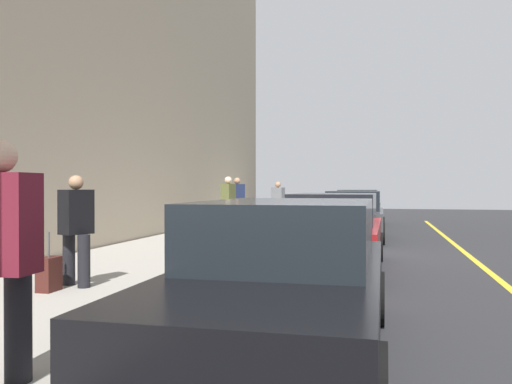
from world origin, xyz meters
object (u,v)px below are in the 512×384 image
object	(u,v)px
pedestrian_olive_coat	(228,203)
pedestrian_grey_coat	(278,202)
rolling_suitcase	(49,274)
parked_car_red	(334,231)
parked_car_black	(285,279)
parked_car_green	(358,207)
pedestrian_black_coat	(76,227)
parked_car_charcoal	(354,215)
pedestrian_burgundy_coat	(1,258)
pedestrian_navy_coat	(237,201)

from	to	relation	value
pedestrian_olive_coat	pedestrian_grey_coat	bearing A→B (deg)	160.35
rolling_suitcase	parked_car_red	bearing A→B (deg)	137.16
parked_car_black	parked_car_green	bearing A→B (deg)	-179.68
pedestrian_grey_coat	pedestrian_black_coat	size ratio (longest dim) A/B	1.01
parked_car_charcoal	pedestrian_burgundy_coat	world-z (taller)	pedestrian_burgundy_coat
parked_car_black	pedestrian_burgundy_coat	xyz separation A→B (m)	(1.74, -1.80, 0.37)
pedestrian_grey_coat	pedestrian_olive_coat	xyz separation A→B (m)	(3.01, -1.07, 0.08)
parked_car_charcoal	parked_car_red	world-z (taller)	same
parked_car_charcoal	pedestrian_olive_coat	xyz separation A→B (m)	(0.24, -4.05, 0.37)
pedestrian_grey_coat	pedestrian_olive_coat	world-z (taller)	pedestrian_olive_coat
parked_car_charcoal	parked_car_black	size ratio (longest dim) A/B	0.96
parked_car_black	parked_car_red	bearing A→B (deg)	-179.65
parked_car_charcoal	pedestrian_burgundy_coat	distance (m)	13.81
parked_car_charcoal	pedestrian_black_coat	world-z (taller)	pedestrian_black_coat
pedestrian_burgundy_coat	pedestrian_olive_coat	size ratio (longest dim) A/B	1.01
parked_car_red	pedestrian_olive_coat	xyz separation A→B (m)	(-6.06, -3.98, 0.37)
parked_car_red	pedestrian_navy_coat	xyz separation A→B (m)	(-8.28, -4.28, 0.37)
pedestrian_black_coat	parked_car_charcoal	bearing A→B (deg)	159.86
parked_car_black	pedestrian_olive_coat	size ratio (longest dim) A/B	2.61
parked_car_green	pedestrian_black_coat	size ratio (longest dim) A/B	2.80
pedestrian_navy_coat	pedestrian_olive_coat	size ratio (longest dim) A/B	1.00
pedestrian_black_coat	parked_car_black	bearing A→B (deg)	59.76
parked_car_red	pedestrian_burgundy_coat	distance (m)	7.60
pedestrian_olive_coat	pedestrian_black_coat	distance (m)	9.63
pedestrian_grey_coat	parked_car_charcoal	bearing A→B (deg)	47.05
parked_car_green	pedestrian_grey_coat	distance (m)	4.53
pedestrian_black_coat	rolling_suitcase	bearing A→B (deg)	-20.58
pedestrian_navy_coat	pedestrian_black_coat	size ratio (longest dim) A/B	1.09
parked_car_red	pedestrian_burgundy_coat	size ratio (longest dim) A/B	2.48
pedestrian_grey_coat	pedestrian_navy_coat	xyz separation A→B (m)	(0.80, -1.38, 0.08)
parked_car_charcoal	rolling_suitcase	size ratio (longest dim) A/B	5.40
parked_car_green	parked_car_red	size ratio (longest dim) A/B	1.03
parked_car_red	pedestrian_grey_coat	size ratio (longest dim) A/B	2.71
parked_car_black	parked_car_charcoal	bearing A→B (deg)	179.81
parked_car_green	parked_car_black	world-z (taller)	same
pedestrian_grey_coat	pedestrian_olive_coat	distance (m)	3.20
parked_car_charcoal	pedestrian_olive_coat	size ratio (longest dim) A/B	2.51
pedestrian_navy_coat	pedestrian_burgundy_coat	distance (m)	15.86
parked_car_green	rolling_suitcase	world-z (taller)	parked_car_green
parked_car_red	pedestrian_grey_coat	world-z (taller)	pedestrian_grey_coat
pedestrian_olive_coat	parked_car_charcoal	bearing A→B (deg)	93.38
pedestrian_olive_coat	parked_car_black	bearing A→B (deg)	18.92
parked_car_red	pedestrian_olive_coat	bearing A→B (deg)	-146.74
parked_car_red	parked_car_black	size ratio (longest dim) A/B	0.96
parked_car_green	parked_car_black	distance (m)	18.24
parked_car_charcoal	parked_car_red	xyz separation A→B (m)	(6.30, -0.07, -0.00)
pedestrian_grey_coat	parked_car_green	bearing A→B (deg)	141.18
parked_car_green	pedestrian_navy_coat	size ratio (longest dim) A/B	2.56
parked_car_green	pedestrian_navy_coat	xyz separation A→B (m)	(4.32, -4.21, 0.37)
parked_car_green	pedestrian_grey_coat	bearing A→B (deg)	-38.82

